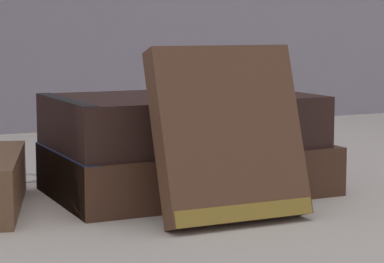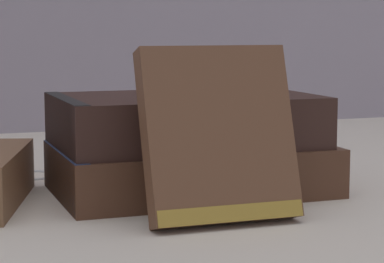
# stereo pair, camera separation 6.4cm
# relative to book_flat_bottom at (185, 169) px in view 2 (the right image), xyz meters

# --- Properties ---
(ground_plane) EXTENTS (3.00, 3.00, 0.00)m
(ground_plane) POSITION_rel_book_flat_bottom_xyz_m (0.01, -0.04, -0.02)
(ground_plane) COLOR beige
(book_flat_bottom) EXTENTS (0.23, 0.14, 0.04)m
(book_flat_bottom) POSITION_rel_book_flat_bottom_xyz_m (0.00, 0.00, 0.00)
(book_flat_bottom) COLOR #4C2D1E
(book_flat_bottom) RESTS_ON ground_plane
(book_flat_top) EXTENTS (0.22, 0.14, 0.04)m
(book_flat_top) POSITION_rel_book_flat_bottom_xyz_m (-0.00, 0.00, 0.04)
(book_flat_top) COLOR #331E19
(book_flat_top) RESTS_ON book_flat_bottom
(book_leaning_front) EXTENTS (0.11, 0.06, 0.13)m
(book_leaning_front) POSITION_rel_book_flat_bottom_xyz_m (-0.01, -0.11, 0.04)
(book_leaning_front) COLOR brown
(book_leaning_front) RESTS_ON ground_plane
(pocket_watch) EXTENTS (0.06, 0.06, 0.01)m
(pocket_watch) POSITION_rel_book_flat_bottom_xyz_m (0.05, -0.01, 0.07)
(pocket_watch) COLOR white
(pocket_watch) RESTS_ON book_flat_top
(reading_glasses) EXTENTS (0.11, 0.06, 0.00)m
(reading_glasses) POSITION_rel_book_flat_bottom_xyz_m (-0.08, 0.12, -0.02)
(reading_glasses) COLOR #ADADB2
(reading_glasses) RESTS_ON ground_plane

